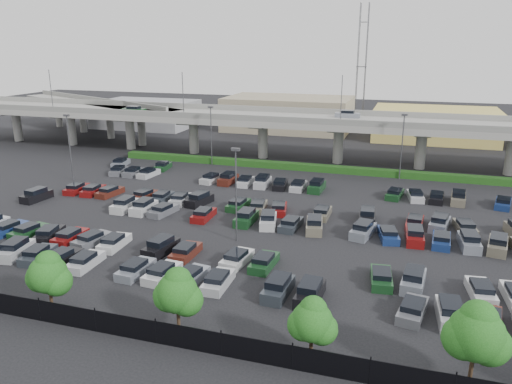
% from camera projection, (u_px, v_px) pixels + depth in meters
% --- Properties ---
extents(ground, '(280.00, 280.00, 0.00)m').
position_uv_depth(ground, '(258.00, 217.00, 61.74)').
color(ground, black).
extents(overpass, '(150.00, 13.00, 15.80)m').
position_uv_depth(overpass, '(310.00, 123.00, 89.03)').
color(overpass, gray).
rests_on(overpass, ground).
extents(on_ramp, '(50.93, 30.13, 8.80)m').
position_uv_depth(on_ramp, '(97.00, 106.00, 114.05)').
color(on_ramp, gray).
rests_on(on_ramp, ground).
extents(hedge, '(66.00, 1.60, 1.10)m').
position_uv_depth(hedge, '(302.00, 167.00, 84.43)').
color(hedge, '#163710').
rests_on(hedge, ground).
extents(fence, '(70.00, 0.10, 2.00)m').
position_uv_depth(fence, '(143.00, 330.00, 35.91)').
color(fence, black).
rests_on(fence, ground).
extents(tree_row, '(65.07, 3.66, 5.94)m').
position_uv_depth(tree_row, '(160.00, 289.00, 36.29)').
color(tree_row, '#332316').
rests_on(tree_row, ground).
extents(parked_cars, '(63.16, 41.64, 1.67)m').
position_uv_depth(parked_cars, '(247.00, 223.00, 58.06)').
color(parked_cars, navy).
rests_on(parked_cars, ground).
extents(light_poles, '(66.90, 48.38, 10.30)m').
position_uv_depth(light_poles, '(232.00, 162.00, 62.96)').
color(light_poles, '#47474B').
rests_on(light_poles, ground).
extents(distant_buildings, '(138.00, 24.00, 9.00)m').
position_uv_depth(distant_buildings, '(390.00, 120.00, 113.60)').
color(distant_buildings, gray).
rests_on(distant_buildings, ground).
extents(comm_tower, '(2.40, 2.40, 30.00)m').
position_uv_depth(comm_tower, '(362.00, 64.00, 123.72)').
color(comm_tower, '#47474B').
rests_on(comm_tower, ground).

